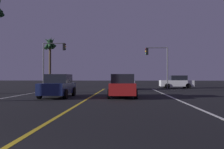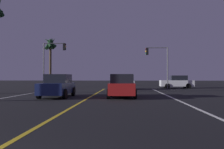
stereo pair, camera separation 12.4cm
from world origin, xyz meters
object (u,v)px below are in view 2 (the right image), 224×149
object	(u,v)px
traffic_light_near_right	(157,58)
palm_tree_left_far	(50,47)
traffic_light_near_left	(54,55)
car_crossing_side	(177,82)
car_oncoming	(58,86)
car_lead_same_lane	(122,86)
car_ahead_far	(127,83)

from	to	relation	value
traffic_light_near_right	palm_tree_left_far	bearing A→B (deg)	-24.23
traffic_light_near_left	car_crossing_side	bearing A→B (deg)	6.19
car_oncoming	car_lead_same_lane	bearing A→B (deg)	90.67
car_oncoming	car_crossing_side	world-z (taller)	same
car_ahead_far	traffic_light_near_right	world-z (taller)	traffic_light_near_right
car_ahead_far	car_oncoming	size ratio (longest dim) A/B	1.00
car_lead_same_lane	car_oncoming	size ratio (longest dim) A/B	1.00
car_ahead_far	palm_tree_left_far	size ratio (longest dim) A/B	0.53
car_lead_same_lane	traffic_light_near_right	size ratio (longest dim) A/B	0.82
traffic_light_near_left	palm_tree_left_far	size ratio (longest dim) A/B	0.73
traffic_light_near_right	car_oncoming	bearing A→B (deg)	55.40
car_ahead_far	car_crossing_side	size ratio (longest dim) A/B	1.00
car_oncoming	traffic_light_near_left	size ratio (longest dim) A/B	0.73
traffic_light_near_right	traffic_light_near_left	size ratio (longest dim) A/B	0.89
car_crossing_side	traffic_light_near_right	distance (m)	4.58
car_lead_same_lane	car_oncoming	distance (m)	4.79
car_lead_same_lane	traffic_light_near_left	world-z (taller)	traffic_light_near_left
car_crossing_side	traffic_light_near_right	xyz separation A→B (m)	(-2.89, -1.75, 3.09)
car_lead_same_lane	traffic_light_near_left	distance (m)	16.26
car_ahead_far	traffic_light_near_left	distance (m)	10.22
car_oncoming	car_crossing_side	distance (m)	19.06
car_ahead_far	traffic_light_near_right	bearing A→B (deg)	-66.41
car_ahead_far	car_lead_same_lane	bearing A→B (deg)	177.91
palm_tree_left_far	traffic_light_near_left	bearing A→B (deg)	-68.93
car_ahead_far	car_crossing_side	distance (m)	7.56
car_ahead_far	traffic_light_near_right	xyz separation A→B (m)	(3.84, 1.68, 3.09)
car_lead_same_lane	car_ahead_far	distance (m)	11.38
car_lead_same_lane	car_ahead_far	bearing A→B (deg)	-2.09
car_lead_same_lane	traffic_light_near_left	bearing A→B (deg)	34.65
car_lead_same_lane	palm_tree_left_far	bearing A→B (deg)	30.20
car_oncoming	traffic_light_near_left	distance (m)	14.22
car_oncoming	traffic_light_near_right	size ratio (longest dim) A/B	0.82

